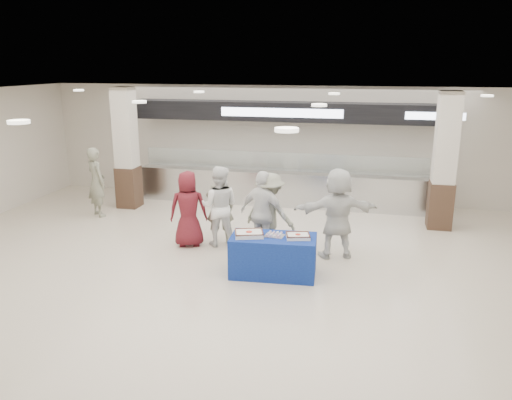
% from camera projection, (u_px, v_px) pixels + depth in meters
% --- Properties ---
extents(ground, '(14.00, 14.00, 0.00)m').
position_uv_depth(ground, '(228.00, 285.00, 8.84)').
color(ground, beige).
rests_on(ground, ground).
extents(serving_line, '(8.70, 0.85, 2.80)m').
position_uv_depth(serving_line, '(283.00, 163.00, 13.60)').
color(serving_line, silver).
rests_on(serving_line, ground).
extents(column_left, '(0.55, 0.55, 3.20)m').
position_uv_depth(column_left, '(127.00, 151.00, 13.24)').
color(column_left, '#372319').
rests_on(column_left, ground).
extents(column_right, '(0.55, 0.55, 3.20)m').
position_uv_depth(column_right, '(444.00, 164.00, 11.51)').
color(column_right, '#372319').
rests_on(column_right, ground).
extents(display_table, '(1.60, 0.89, 0.75)m').
position_uv_depth(display_table, '(273.00, 256.00, 9.16)').
color(display_table, navy).
rests_on(display_table, ground).
extents(sheet_cake_left, '(0.60, 0.53, 0.10)m').
position_uv_depth(sheet_cake_left, '(249.00, 233.00, 9.07)').
color(sheet_cake_left, white).
rests_on(sheet_cake_left, display_table).
extents(sheet_cake_right, '(0.48, 0.42, 0.09)m').
position_uv_depth(sheet_cake_right, '(298.00, 236.00, 8.97)').
color(sheet_cake_right, white).
rests_on(sheet_cake_right, display_table).
extents(cupcake_tray, '(0.37, 0.29, 0.06)m').
position_uv_depth(cupcake_tray, '(274.00, 235.00, 9.07)').
color(cupcake_tray, '#A1A1A6').
rests_on(cupcake_tray, display_table).
extents(civilian_maroon, '(0.92, 0.74, 1.63)m').
position_uv_depth(civilian_maroon, '(188.00, 209.00, 10.54)').
color(civilian_maroon, maroon).
rests_on(civilian_maroon, ground).
extents(soldier_a, '(0.67, 0.52, 1.63)m').
position_uv_depth(soldier_a, '(220.00, 207.00, 10.70)').
color(soldier_a, gray).
rests_on(soldier_a, ground).
extents(chef_tall, '(0.92, 0.76, 1.73)m').
position_uv_depth(chef_tall, '(219.00, 206.00, 10.56)').
color(chef_tall, white).
rests_on(chef_tall, ground).
extents(chef_short, '(1.11, 0.73, 1.75)m').
position_uv_depth(chef_short, '(263.00, 214.00, 10.01)').
color(chef_short, white).
rests_on(chef_short, ground).
extents(soldier_b, '(1.22, 0.91, 1.68)m').
position_uv_depth(soldier_b, '(270.00, 213.00, 10.15)').
color(soldier_b, gray).
rests_on(soldier_b, ground).
extents(civilian_white, '(1.79, 1.04, 1.84)m').
position_uv_depth(civilian_white, '(337.00, 213.00, 9.88)').
color(civilian_white, white).
rests_on(civilian_white, ground).
extents(soldier_bg, '(0.77, 0.72, 1.77)m').
position_uv_depth(soldier_bg, '(97.00, 182.00, 12.62)').
color(soldier_bg, gray).
rests_on(soldier_bg, ground).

